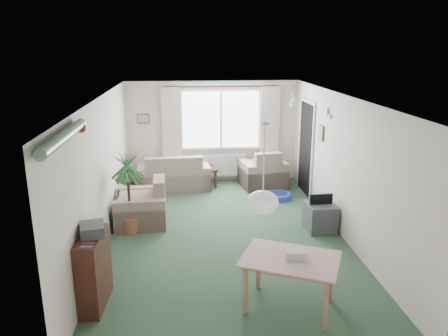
{
  "coord_description": "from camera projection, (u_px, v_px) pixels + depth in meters",
  "views": [
    {
      "loc": [
        -0.67,
        -6.89,
        3.21
      ],
      "look_at": [
        0.0,
        0.3,
        1.15
      ],
      "focal_mm": 35.0,
      "sensor_mm": 36.0,
      "label": 1
    }
  ],
  "objects": [
    {
      "name": "ground",
      "position": [
        226.0,
        237.0,
        7.54
      ],
      "size": [
        6.5,
        6.5,
        0.0
      ],
      "primitive_type": "plane",
      "color": "#29452F"
    },
    {
      "name": "window",
      "position": [
        221.0,
        119.0,
        10.24
      ],
      "size": [
        1.8,
        0.03,
        1.3
      ],
      "primitive_type": "cube",
      "color": "white"
    },
    {
      "name": "curtain_rod",
      "position": [
        221.0,
        87.0,
        9.95
      ],
      "size": [
        2.6,
        0.03,
        0.03
      ],
      "primitive_type": "cube",
      "color": "black"
    },
    {
      "name": "curtain_left",
      "position": [
        172.0,
        131.0,
        10.1
      ],
      "size": [
        0.45,
        0.08,
        2.0
      ],
      "primitive_type": "cube",
      "color": "beige"
    },
    {
      "name": "curtain_right",
      "position": [
        270.0,
        129.0,
        10.31
      ],
      "size": [
        0.45,
        0.08,
        2.0
      ],
      "primitive_type": "cube",
      "color": "beige"
    },
    {
      "name": "radiator",
      "position": [
        221.0,
        165.0,
        10.5
      ],
      "size": [
        1.2,
        0.1,
        0.55
      ],
      "primitive_type": "cube",
      "color": "white"
    },
    {
      "name": "doorway",
      "position": [
        306.0,
        149.0,
        9.55
      ],
      "size": [
        0.03,
        0.95,
        2.0
      ],
      "primitive_type": "cube",
      "color": "black"
    },
    {
      "name": "pendant_lamp",
      "position": [
        263.0,
        202.0,
        4.95
      ],
      "size": [
        0.36,
        0.36,
        0.36
      ],
      "primitive_type": "sphere",
      "color": "white"
    },
    {
      "name": "tinsel_garland",
      "position": [
        64.0,
        137.0,
        4.54
      ],
      "size": [
        1.6,
        1.6,
        0.12
      ],
      "primitive_type": "cylinder",
      "color": "#196626"
    },
    {
      "name": "bauble_cluster_a",
      "position": [
        292.0,
        100.0,
        7.91
      ],
      "size": [
        0.2,
        0.2,
        0.2
      ],
      "primitive_type": "sphere",
      "color": "silver"
    },
    {
      "name": "bauble_cluster_b",
      "position": [
        330.0,
        110.0,
        6.79
      ],
      "size": [
        0.2,
        0.2,
        0.2
      ],
      "primitive_type": "sphere",
      "color": "silver"
    },
    {
      "name": "wall_picture_back",
      "position": [
        143.0,
        118.0,
        10.07
      ],
      "size": [
        0.28,
        0.03,
        0.22
      ],
      "primitive_type": "cube",
      "color": "brown"
    },
    {
      "name": "wall_picture_right",
      "position": [
        321.0,
        133.0,
        8.44
      ],
      "size": [
        0.03,
        0.24,
        0.3
      ],
      "primitive_type": "cube",
      "color": "brown"
    },
    {
      "name": "sofa",
      "position": [
        174.0,
        171.0,
        9.98
      ],
      "size": [
        1.68,
        0.96,
        0.81
      ],
      "primitive_type": "cube",
      "rotation": [
        0.0,
        0.0,
        3.2
      ],
      "color": "tan",
      "rests_on": "ground"
    },
    {
      "name": "armchair_corner",
      "position": [
        263.0,
        168.0,
        10.13
      ],
      "size": [
        1.11,
        1.06,
        0.88
      ],
      "primitive_type": "cube",
      "rotation": [
        0.0,
        0.0,
        3.28
      ],
      "color": "#C8AF97",
      "rests_on": "ground"
    },
    {
      "name": "armchair_left",
      "position": [
        140.0,
        201.0,
        8.0
      ],
      "size": [
        0.94,
        0.99,
        0.86
      ],
      "primitive_type": "cube",
      "rotation": [
        0.0,
        0.0,
        -1.53
      ],
      "color": "beige",
      "rests_on": "ground"
    },
    {
      "name": "coffee_table",
      "position": [
        194.0,
        178.0,
        10.07
      ],
      "size": [
        1.1,
        0.78,
        0.45
      ],
      "primitive_type": "cube",
      "rotation": [
        0.0,
        0.0,
        0.25
      ],
      "color": "black",
      "rests_on": "ground"
    },
    {
      "name": "photo_frame",
      "position": [
        195.0,
        165.0,
        9.99
      ],
      "size": [
        0.12,
        0.04,
        0.16
      ],
      "primitive_type": "cube",
      "rotation": [
        0.0,
        0.0,
        0.17
      ],
      "color": "brown",
      "rests_on": "coffee_table"
    },
    {
      "name": "bookshelf",
      "position": [
        94.0,
        271.0,
        5.46
      ],
      "size": [
        0.31,
        0.79,
        0.95
      ],
      "primitive_type": "cube",
      "rotation": [
        0.0,
        0.0,
        -0.06
      ],
      "color": "black",
      "rests_on": "ground"
    },
    {
      "name": "hifi_box",
      "position": [
        92.0,
        230.0,
        5.34
      ],
      "size": [
        0.35,
        0.4,
        0.14
      ],
      "primitive_type": "cube",
      "rotation": [
        0.0,
        0.0,
        0.22
      ],
      "color": "#39393E",
      "rests_on": "bookshelf"
    },
    {
      "name": "houseplant",
      "position": [
        129.0,
        191.0,
        7.53
      ],
      "size": [
        0.86,
        0.86,
        1.53
      ],
      "primitive_type": "cylinder",
      "rotation": [
        0.0,
        0.0,
        0.4
      ],
      "color": "#1A4D1C",
      "rests_on": "ground"
    },
    {
      "name": "dining_table",
      "position": [
        289.0,
        283.0,
        5.44
      ],
      "size": [
        1.26,
        1.09,
        0.66
      ],
      "primitive_type": "cube",
      "rotation": [
        0.0,
        0.0,
        -0.43
      ],
      "color": "tan",
      "rests_on": "ground"
    },
    {
      "name": "gift_box",
      "position": [
        295.0,
        255.0,
        5.34
      ],
      "size": [
        0.27,
        0.21,
        0.12
      ],
      "primitive_type": "cube",
      "rotation": [
        0.0,
        0.0,
        -0.13
      ],
      "color": "silver",
      "rests_on": "dining_table"
    },
    {
      "name": "tv_cube",
      "position": [
        320.0,
        217.0,
        7.75
      ],
      "size": [
        0.52,
        0.57,
        0.49
      ],
      "primitive_type": "cube",
      "rotation": [
        0.0,
        0.0,
        0.05
      ],
      "color": "#3C3C41",
      "rests_on": "ground"
    },
    {
      "name": "pet_bed",
      "position": [
        278.0,
        196.0,
        9.4
      ],
      "size": [
        0.63,
        0.63,
        0.11
      ],
      "primitive_type": "cylinder",
      "rotation": [
        0.0,
        0.0,
        -0.17
      ],
      "color": "navy",
      "rests_on": "ground"
    }
  ]
}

